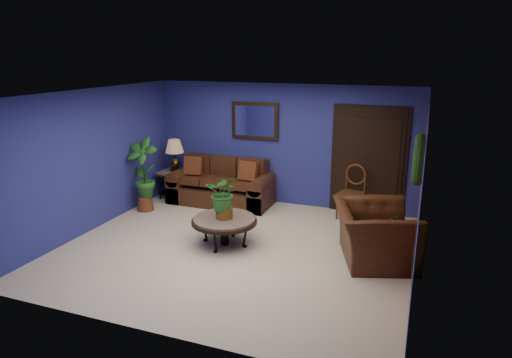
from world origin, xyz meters
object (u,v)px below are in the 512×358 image
at_px(table_lamp, 175,151).
at_px(armchair, 374,234).
at_px(sofa, 222,188).
at_px(end_table, 176,177).
at_px(side_chair, 353,188).
at_px(coffee_table, 224,221).

relative_size(table_lamp, armchair, 0.51).
bearing_deg(armchair, sofa, 44.29).
bearing_deg(sofa, end_table, -178.39).
bearing_deg(side_chair, end_table, -165.64).
bearing_deg(sofa, table_lamp, -178.39).
distance_m(sofa, end_table, 1.11).
distance_m(coffee_table, end_table, 2.86).
xyz_separation_m(side_chair, armchair, (0.62, -1.78, -0.16)).
xyz_separation_m(sofa, armchair, (3.35, -1.74, 0.11)).
distance_m(end_table, armchair, 4.77).
relative_size(sofa, coffee_table, 1.98).
xyz_separation_m(end_table, side_chair, (3.83, 0.07, 0.13)).
relative_size(coffee_table, armchair, 0.83).
bearing_deg(side_chair, sofa, -165.84).
relative_size(sofa, table_lamp, 3.24).
distance_m(table_lamp, armchair, 4.80).
bearing_deg(coffee_table, side_chair, 49.24).
height_order(sofa, end_table, sofa).
relative_size(coffee_table, side_chair, 1.05).
relative_size(end_table, table_lamp, 0.99).
relative_size(coffee_table, end_table, 1.66).
distance_m(end_table, side_chair, 3.83).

